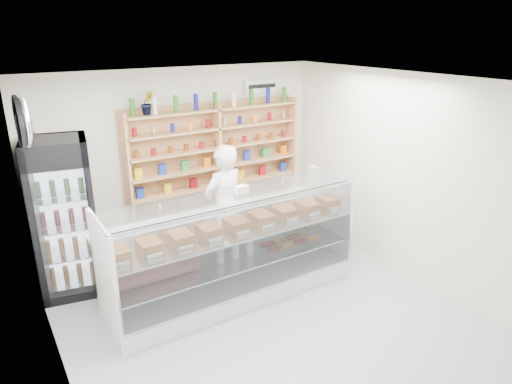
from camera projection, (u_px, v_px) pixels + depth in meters
room at (276, 216)px, 4.92m from camera, size 5.00×5.00×5.00m
display_counter at (233, 268)px, 5.92m from camera, size 3.25×0.97×1.42m
shop_worker at (224, 208)px, 6.44m from camera, size 0.75×0.57×1.84m
drinks_cooler at (65, 218)px, 5.80m from camera, size 0.87×0.85×2.07m
wall_shelving at (217, 147)px, 6.97m from camera, size 2.84×0.28×1.33m
potted_plant at (147, 103)px, 6.19m from camera, size 0.18×0.15×0.33m
security_mirror at (25, 122)px, 4.44m from camera, size 0.15×0.50×0.50m
wall_sign at (262, 86)px, 7.24m from camera, size 0.62×0.03×0.20m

